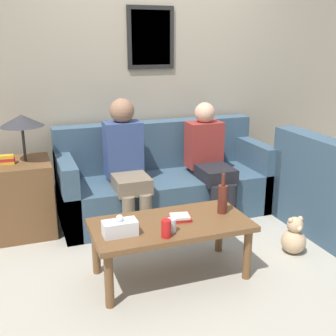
{
  "coord_description": "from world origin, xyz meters",
  "views": [
    {
      "loc": [
        -1.33,
        -3.28,
        1.68
      ],
      "look_at": [
        -0.18,
        -0.13,
        0.66
      ],
      "focal_mm": 45.0,
      "sensor_mm": 36.0,
      "label": 1
    }
  ],
  "objects_px": {
    "couch_main": "(164,182)",
    "person_right": "(209,157)",
    "coffee_table": "(171,230)",
    "person_left": "(126,160)",
    "wine_bottle": "(223,198)",
    "drinking_glass": "(171,225)",
    "teddy_bear": "(294,237)"
  },
  "relations": [
    {
      "from": "couch_main",
      "to": "person_left",
      "type": "height_order",
      "value": "person_left"
    },
    {
      "from": "drinking_glass",
      "to": "person_left",
      "type": "relative_size",
      "value": 0.08
    },
    {
      "from": "person_left",
      "to": "teddy_bear",
      "type": "xyz_separation_m",
      "value": [
        1.13,
        -1.01,
        -0.5
      ]
    },
    {
      "from": "coffee_table",
      "to": "teddy_bear",
      "type": "xyz_separation_m",
      "value": [
        1.07,
        -0.02,
        -0.23
      ]
    },
    {
      "from": "couch_main",
      "to": "teddy_bear",
      "type": "height_order",
      "value": "couch_main"
    },
    {
      "from": "drinking_glass",
      "to": "coffee_table",
      "type": "bearing_deg",
      "value": 70.92
    },
    {
      "from": "wine_bottle",
      "to": "teddy_bear",
      "type": "relative_size",
      "value": 0.97
    },
    {
      "from": "coffee_table",
      "to": "person_right",
      "type": "distance_m",
      "value": 1.26
    },
    {
      "from": "drinking_glass",
      "to": "person_left",
      "type": "distance_m",
      "value": 1.15
    },
    {
      "from": "person_right",
      "to": "teddy_bear",
      "type": "height_order",
      "value": "person_right"
    },
    {
      "from": "wine_bottle",
      "to": "person_right",
      "type": "xyz_separation_m",
      "value": [
        0.33,
        0.94,
        0.05
      ]
    },
    {
      "from": "person_right",
      "to": "wine_bottle",
      "type": "bearing_deg",
      "value": -109.48
    },
    {
      "from": "couch_main",
      "to": "wine_bottle",
      "type": "height_order",
      "value": "couch_main"
    },
    {
      "from": "couch_main",
      "to": "person_left",
      "type": "bearing_deg",
      "value": -156.93
    },
    {
      "from": "couch_main",
      "to": "coffee_table",
      "type": "height_order",
      "value": "couch_main"
    },
    {
      "from": "couch_main",
      "to": "drinking_glass",
      "type": "relative_size",
      "value": 21.63
    },
    {
      "from": "teddy_bear",
      "to": "person_left",
      "type": "bearing_deg",
      "value": 138.32
    },
    {
      "from": "coffee_table",
      "to": "drinking_glass",
      "type": "relative_size",
      "value": 11.93
    },
    {
      "from": "couch_main",
      "to": "person_left",
      "type": "relative_size",
      "value": 1.75
    },
    {
      "from": "coffee_table",
      "to": "wine_bottle",
      "type": "height_order",
      "value": "wine_bottle"
    },
    {
      "from": "couch_main",
      "to": "coffee_table",
      "type": "xyz_separation_m",
      "value": [
        -0.36,
        -1.17,
        0.06
      ]
    },
    {
      "from": "coffee_table",
      "to": "person_left",
      "type": "xyz_separation_m",
      "value": [
        -0.06,
        0.99,
        0.27
      ]
    },
    {
      "from": "coffee_table",
      "to": "person_left",
      "type": "relative_size",
      "value": 0.96
    },
    {
      "from": "couch_main",
      "to": "drinking_glass",
      "type": "bearing_deg",
      "value": -107.39
    },
    {
      "from": "person_left",
      "to": "person_right",
      "type": "height_order",
      "value": "person_left"
    },
    {
      "from": "coffee_table",
      "to": "person_left",
      "type": "height_order",
      "value": "person_left"
    },
    {
      "from": "couch_main",
      "to": "person_right",
      "type": "distance_m",
      "value": 0.53
    },
    {
      "from": "couch_main",
      "to": "person_right",
      "type": "height_order",
      "value": "person_right"
    },
    {
      "from": "drinking_glass",
      "to": "person_right",
      "type": "xyz_separation_m",
      "value": [
        0.81,
        1.12,
        0.12
      ]
    },
    {
      "from": "couch_main",
      "to": "person_right",
      "type": "xyz_separation_m",
      "value": [
        0.4,
        -0.19,
        0.28
      ]
    },
    {
      "from": "person_left",
      "to": "couch_main",
      "type": "bearing_deg",
      "value": 23.07
    },
    {
      "from": "coffee_table",
      "to": "person_right",
      "type": "bearing_deg",
      "value": 52.13
    }
  ]
}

